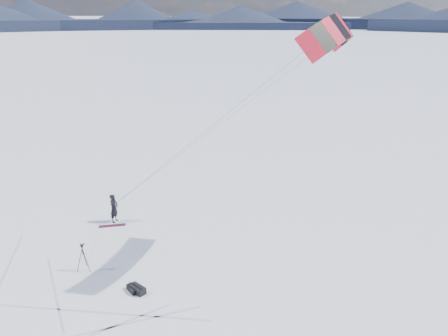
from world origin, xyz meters
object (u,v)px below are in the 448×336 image
Objects in this scene: tripod at (83,254)px; gear_bag_b at (133,289)px; snowkiter at (115,222)px; snowboard at (112,226)px; gear_bag_a at (137,289)px.

tripod is 3.48m from gear_bag_b.
gear_bag_b is at bearing -143.73° from snowkiter.
gear_bag_a reaches higher than snowboard.
snowkiter is 1.22× the size of tripod.
snowboard is 2.08× the size of gear_bag_b.
snowkiter is 0.59m from snowboard.
gear_bag_b is (5.73, -4.43, 0.12)m from snowboard.
snowboard is at bearing 115.73° from tripod.
gear_bag_a reaches higher than gear_bag_b.
snowkiter is 7.94m from gear_bag_a.
tripod is at bearing -170.58° from gear_bag_a.
snowkiter is 2.04× the size of gear_bag_a.
gear_bag_a is at bearing 36.86° from gear_bag_b.
snowkiter is at bearing 151.44° from gear_bag_a.
gear_bag_b is at bearing -155.50° from gear_bag_a.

